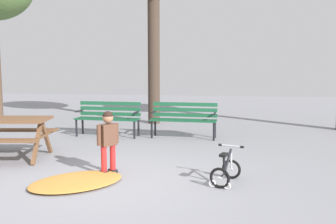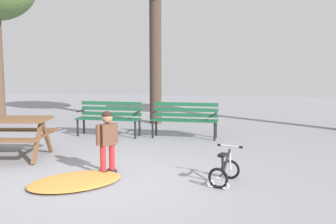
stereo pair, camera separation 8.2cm
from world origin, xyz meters
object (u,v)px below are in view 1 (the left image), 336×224
object	(u,v)px
park_bench_left	(184,117)
kids_bicycle	(226,170)
park_bench_far_left	(108,116)
child_standing	(108,137)

from	to	relation	value
park_bench_left	kids_bicycle	bearing A→B (deg)	-73.97
park_bench_far_left	park_bench_left	size ratio (longest dim) A/B	1.00
child_standing	kids_bicycle	world-z (taller)	child_standing
park_bench_far_left	kids_bicycle	world-z (taller)	park_bench_far_left
kids_bicycle	park_bench_far_left	bearing A→B (deg)	129.99
park_bench_left	child_standing	size ratio (longest dim) A/B	1.59
park_bench_left	kids_bicycle	world-z (taller)	park_bench_left
park_bench_far_left	kids_bicycle	distance (m)	4.54
park_bench_left	kids_bicycle	size ratio (longest dim) A/B	2.58
park_bench_far_left	park_bench_left	distance (m)	1.90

